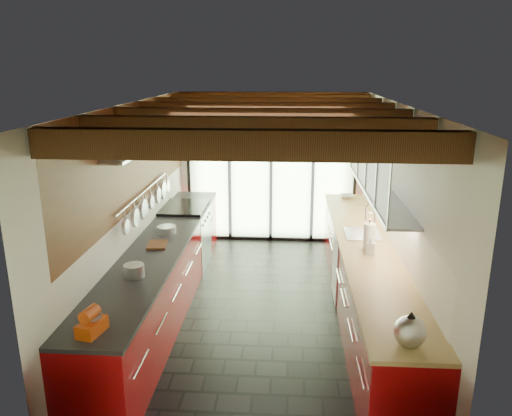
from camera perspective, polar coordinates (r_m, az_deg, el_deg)
name	(u,v)px	position (r m, az deg, el deg)	size (l,w,h in m)	color
ground	(262,310)	(6.53, 0.73, -11.60)	(5.50, 5.50, 0.00)	black
room_shell	(263,185)	(5.95, 0.78, 2.66)	(5.50, 5.50, 5.50)	silver
ceiling_beams	(265,113)	(6.19, 1.00, 10.76)	(3.14, 5.06, 4.90)	#593316
glass_door	(271,148)	(8.59, 1.75, 6.83)	(2.95, 0.10, 2.90)	#C6EAAD
left_counter	(163,274)	(6.52, -10.62, -7.46)	(0.68, 5.00, 0.92)	#93080B
range_stove	(186,236)	(7.83, -8.05, -3.22)	(0.66, 0.90, 0.97)	silver
right_counter	(365,280)	(6.40, 12.32, -8.02)	(0.68, 5.00, 0.92)	#93080B
sink_assembly	(364,232)	(6.59, 12.21, -2.64)	(0.45, 0.52, 0.43)	silver
upper_cabinets_right	(381,165)	(6.30, 14.09, 4.75)	(0.34, 3.00, 3.00)	silver
left_wall_fixtures	(148,168)	(6.45, -12.28, 4.52)	(0.28, 2.60, 0.96)	silver
stand_mixer	(92,323)	(4.37, -18.25, -12.33)	(0.20, 0.29, 0.24)	#D24710
pot_large	(134,271)	(5.33, -13.77, -6.97)	(0.21, 0.21, 0.13)	silver
pot_small	(166,230)	(6.60, -10.20, -2.46)	(0.24, 0.24, 0.09)	silver
cutting_board	(157,245)	(6.17, -11.23, -4.14)	(0.23, 0.32, 0.03)	brown
kettle	(410,330)	(4.16, 17.20, -13.13)	(0.29, 0.33, 0.30)	silver
paper_towel	(369,237)	(6.06, 12.80, -3.21)	(0.16, 0.16, 0.37)	white
soap_bottle	(371,245)	(5.92, 13.00, -4.17)	(0.10, 0.10, 0.21)	silver
bowl	(347,196)	(8.35, 10.33, 1.32)	(0.23, 0.23, 0.06)	silver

